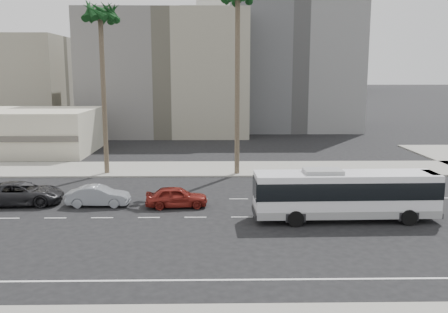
{
  "coord_description": "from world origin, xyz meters",
  "views": [
    {
      "loc": [
        -4.68,
        -29.71,
        9.2
      ],
      "look_at": [
        -4.09,
        4.0,
        3.29
      ],
      "focal_mm": 38.34,
      "sensor_mm": 36.0,
      "label": 1
    }
  ],
  "objects_px": {
    "car_a": "(177,197)",
    "car_b": "(98,196)",
    "palm_mid": "(100,17)",
    "city_bus": "(345,193)",
    "car_c": "(21,193)"
  },
  "relations": [
    {
      "from": "car_c",
      "to": "city_bus",
      "type": "bearing_deg",
      "value": -105.13
    },
    {
      "from": "car_c",
      "to": "palm_mid",
      "type": "distance_m",
      "value": 17.04
    },
    {
      "from": "city_bus",
      "to": "car_b",
      "type": "distance_m",
      "value": 16.78
    },
    {
      "from": "car_c",
      "to": "palm_mid",
      "type": "relative_size",
      "value": 0.38
    },
    {
      "from": "car_b",
      "to": "palm_mid",
      "type": "relative_size",
      "value": 0.28
    },
    {
      "from": "city_bus",
      "to": "car_c",
      "type": "height_order",
      "value": "city_bus"
    },
    {
      "from": "car_a",
      "to": "palm_mid",
      "type": "height_order",
      "value": "palm_mid"
    },
    {
      "from": "palm_mid",
      "to": "car_b",
      "type": "bearing_deg",
      "value": -80.46
    },
    {
      "from": "car_b",
      "to": "car_c",
      "type": "relative_size",
      "value": 0.74
    },
    {
      "from": "car_a",
      "to": "car_b",
      "type": "xyz_separation_m",
      "value": [
        -5.5,
        0.4,
        -0.02
      ]
    },
    {
      "from": "car_b",
      "to": "palm_mid",
      "type": "bearing_deg",
      "value": 10.17
    },
    {
      "from": "city_bus",
      "to": "car_a",
      "type": "relative_size",
      "value": 2.69
    },
    {
      "from": "city_bus",
      "to": "car_a",
      "type": "distance_m",
      "value": 11.36
    },
    {
      "from": "city_bus",
      "to": "car_c",
      "type": "xyz_separation_m",
      "value": [
        -21.94,
        4.0,
        -0.92
      ]
    },
    {
      "from": "car_b",
      "to": "car_c",
      "type": "xyz_separation_m",
      "value": [
        -5.57,
        0.44,
        0.1
      ]
    }
  ]
}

